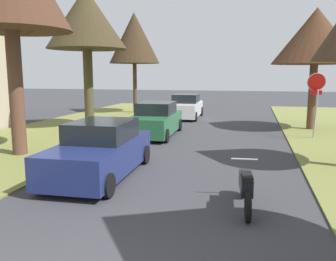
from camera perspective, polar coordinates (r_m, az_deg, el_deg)
The scene contains 8 objects.
stop_sign_far at distance 17.03m, azimuth 22.88°, elevation 5.87°, with size 0.82×0.73×2.91m.
street_tree_right_mid_b at distance 19.86m, azimuth 22.83°, elevation 13.85°, with size 4.32×4.32×6.16m.
street_tree_left_mid_b at distance 19.46m, azimuth -13.11°, elevation 17.06°, with size 4.16×4.16×7.22m.
street_tree_left_far at distance 26.63m, azimuth -5.49°, elevation 14.64°, with size 3.69×3.69×7.27m.
parked_sedan_navy at distance 10.26m, azimuth -10.91°, elevation -3.30°, with size 2.07×4.46×1.57m.
parked_sedan_green at distance 16.75m, azimuth -2.05°, elevation 1.65°, with size 2.07×4.46×1.57m.
parked_sedan_white at distance 23.54m, azimuth 2.86°, elevation 3.81°, with size 2.07×4.46×1.57m.
parked_motorcycle at distance 7.89m, azimuth 12.46°, elevation -8.95°, with size 0.60×2.05×0.97m.
Camera 1 is at (2.07, -2.76, 2.90)m, focal length 37.64 mm.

